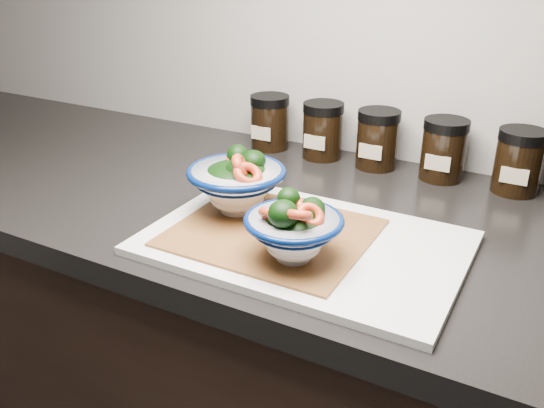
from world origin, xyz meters
The scene contains 10 objects.
countertop centered at (0.00, 1.45, 0.88)m, with size 3.50×0.60×0.04m, color black.
cutting_board centered at (-0.14, 1.33, 0.91)m, with size 0.45×0.30×0.01m, color silver.
bamboo_mat centered at (-0.19, 1.32, 0.91)m, with size 0.28×0.24×0.00m, color #A36730.
bowl_left centered at (-0.27, 1.36, 0.96)m, with size 0.16×0.16×0.11m.
bowl_right centered at (-0.13, 1.27, 0.96)m, with size 0.13×0.13×0.10m.
spice_jar_a centered at (-0.40, 1.69, 0.96)m, with size 0.08×0.08×0.11m.
spice_jar_b centered at (-0.27, 1.69, 0.96)m, with size 0.08×0.08×0.11m.
spice_jar_c centered at (-0.16, 1.69, 0.96)m, with size 0.08×0.08×0.11m.
spice_jar_d centered at (-0.03, 1.69, 0.96)m, with size 0.08×0.08×0.11m.
spice_jar_e centered at (0.10, 1.69, 0.96)m, with size 0.08×0.08×0.11m.
Camera 1 is at (0.17, 0.66, 1.31)m, focal length 38.00 mm.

